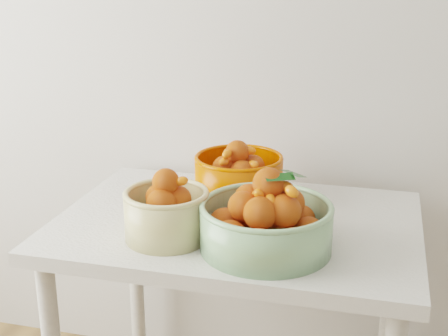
{
  "coord_description": "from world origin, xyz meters",
  "views": [
    {
      "loc": [
        0.22,
        0.04,
        1.43
      ],
      "look_at": [
        -0.17,
        1.54,
        0.92
      ],
      "focal_mm": 50.0,
      "sensor_mm": 36.0,
      "label": 1
    }
  ],
  "objects_px": {
    "bowl_green": "(266,222)",
    "table": "(237,251)",
    "bowl_cream": "(167,213)",
    "bowl_orange": "(239,177)"
  },
  "relations": [
    {
      "from": "bowl_green",
      "to": "bowl_orange",
      "type": "height_order",
      "value": "bowl_green"
    },
    {
      "from": "table",
      "to": "bowl_orange",
      "type": "bearing_deg",
      "value": 102.0
    },
    {
      "from": "table",
      "to": "bowl_orange",
      "type": "distance_m",
      "value": 0.22
    },
    {
      "from": "bowl_cream",
      "to": "table",
      "type": "bearing_deg",
      "value": 48.52
    },
    {
      "from": "bowl_green",
      "to": "bowl_cream",
      "type": "bearing_deg",
      "value": 179.87
    },
    {
      "from": "table",
      "to": "bowl_green",
      "type": "bearing_deg",
      "value": -56.07
    },
    {
      "from": "table",
      "to": "bowl_green",
      "type": "height_order",
      "value": "bowl_green"
    },
    {
      "from": "table",
      "to": "bowl_cream",
      "type": "xyz_separation_m",
      "value": [
        -0.15,
        -0.17,
        0.17
      ]
    },
    {
      "from": "bowl_orange",
      "to": "bowl_cream",
      "type": "bearing_deg",
      "value": -110.86
    },
    {
      "from": "bowl_green",
      "to": "table",
      "type": "bearing_deg",
      "value": 123.93
    }
  ]
}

